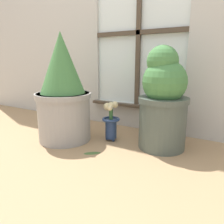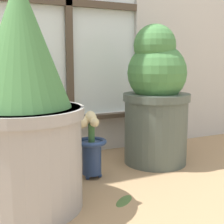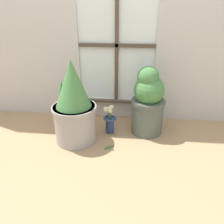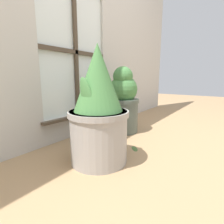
% 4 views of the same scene
% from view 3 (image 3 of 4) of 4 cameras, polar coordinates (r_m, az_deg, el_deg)
% --- Properties ---
extents(ground_plane, '(10.00, 10.00, 0.00)m').
position_cam_3_polar(ground_plane, '(2.02, -0.60, -9.70)').
color(ground_plane, tan).
extents(potted_plant_left, '(0.41, 0.41, 0.79)m').
position_cam_3_polar(potted_plant_left, '(2.01, -9.92, 1.54)').
color(potted_plant_left, '#9E9993').
rests_on(potted_plant_left, ground_plane).
extents(potted_plant_right, '(0.33, 0.33, 0.69)m').
position_cam_3_polar(potted_plant_right, '(2.16, 9.37, 2.54)').
color(potted_plant_right, '#4C564C').
rests_on(potted_plant_right, ground_plane).
extents(flower_vase, '(0.13, 0.13, 0.29)m').
position_cam_3_polar(flower_vase, '(2.19, -0.63, -1.99)').
color(flower_vase, navy).
rests_on(flower_vase, ground_plane).
extents(fallen_leaf, '(0.11, 0.10, 0.01)m').
position_cam_3_polar(fallen_leaf, '(2.04, -0.83, -9.18)').
color(fallen_leaf, '#476633').
rests_on(fallen_leaf, ground_plane).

